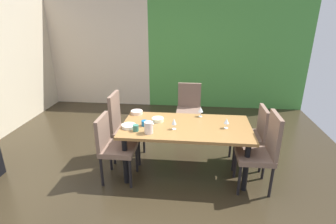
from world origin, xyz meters
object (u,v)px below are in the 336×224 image
(chair_left_far, at_px, (123,124))
(cup_rear, at_px, (136,128))
(dining_table, at_px, (186,131))
(pitcher_left, at_px, (149,127))
(serving_bowl_front, at_px, (129,126))
(wine_glass_east, at_px, (201,110))
(serving_bowl_north, at_px, (137,112))
(chair_head_far, at_px, (189,107))
(wine_glass_right, at_px, (227,121))
(cup_south, at_px, (144,123))
(chair_right_far, at_px, (252,133))
(chair_left_near, at_px, (113,144))
(wine_glass_west, at_px, (174,122))
(serving_bowl_corner, at_px, (158,120))
(chair_right_near, at_px, (262,149))

(chair_left_far, height_order, cup_rear, chair_left_far)
(dining_table, xyz_separation_m, pitcher_left, (-0.46, -0.28, 0.16))
(dining_table, distance_m, serving_bowl_front, 0.78)
(wine_glass_east, height_order, serving_bowl_north, wine_glass_east)
(chair_head_far, xyz_separation_m, wine_glass_right, (0.52, -1.30, 0.28))
(chair_left_far, xyz_separation_m, cup_south, (0.40, -0.33, 0.18))
(chair_left_far, distance_m, chair_right_far, 1.92)
(serving_bowl_front, bearing_deg, chair_right_far, 13.76)
(serving_bowl_front, relative_size, pitcher_left, 1.24)
(chair_left_near, bearing_deg, chair_right_far, 106.11)
(serving_bowl_north, relative_size, pitcher_left, 1.16)
(chair_head_far, bearing_deg, wine_glass_right, 111.93)
(serving_bowl_north, relative_size, cup_rear, 2.11)
(wine_glass_west, bearing_deg, serving_bowl_corner, 135.75)
(serving_bowl_front, bearing_deg, serving_bowl_corner, 35.89)
(chair_right_near, height_order, wine_glass_east, chair_right_near)
(serving_bowl_front, bearing_deg, chair_right_near, -4.35)
(chair_right_far, distance_m, pitcher_left, 1.54)
(dining_table, height_order, chair_left_near, chair_left_near)
(pitcher_left, bearing_deg, chair_head_far, 73.19)
(chair_right_far, height_order, serving_bowl_north, chair_right_far)
(chair_head_far, distance_m, pitcher_left, 1.64)
(chair_left_far, xyz_separation_m, wine_glass_east, (1.16, 0.08, 0.25))
(chair_right_far, height_order, cup_south, chair_right_far)
(cup_south, bearing_deg, serving_bowl_north, 115.19)
(chair_right_far, relative_size, cup_south, 10.95)
(serving_bowl_north, bearing_deg, pitcher_left, -65.19)
(chair_head_far, distance_m, wine_glass_east, 0.98)
(dining_table, relative_size, cup_rear, 20.75)
(serving_bowl_north, distance_m, pitcher_left, 0.71)
(wine_glass_west, bearing_deg, chair_left_near, -169.76)
(chair_head_far, xyz_separation_m, serving_bowl_north, (-0.77, -0.91, 0.21))
(dining_table, relative_size, cup_south, 20.97)
(chair_right_near, xyz_separation_m, serving_bowl_north, (-1.72, 0.64, 0.18))
(chair_left_near, bearing_deg, serving_bowl_north, 163.28)
(dining_table, height_order, wine_glass_right, wine_glass_right)
(wine_glass_east, bearing_deg, serving_bowl_front, -152.53)
(chair_head_far, relative_size, pitcher_left, 6.22)
(dining_table, distance_m, chair_head_far, 1.28)
(serving_bowl_north, bearing_deg, chair_left_far, -156.53)
(chair_right_near, distance_m, wine_glass_east, 1.02)
(pitcher_left, bearing_deg, wine_glass_right, 14.27)
(cup_south, relative_size, pitcher_left, 0.55)
(chair_left_near, distance_m, serving_bowl_front, 0.32)
(dining_table, bearing_deg, chair_right_near, -15.93)
(wine_glass_west, distance_m, wine_glass_right, 0.69)
(chair_head_far, distance_m, chair_right_near, 1.82)
(dining_table, relative_size, wine_glass_west, 11.60)
(pitcher_left, bearing_deg, chair_right_far, 21.41)
(serving_bowl_corner, bearing_deg, pitcher_left, -98.50)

